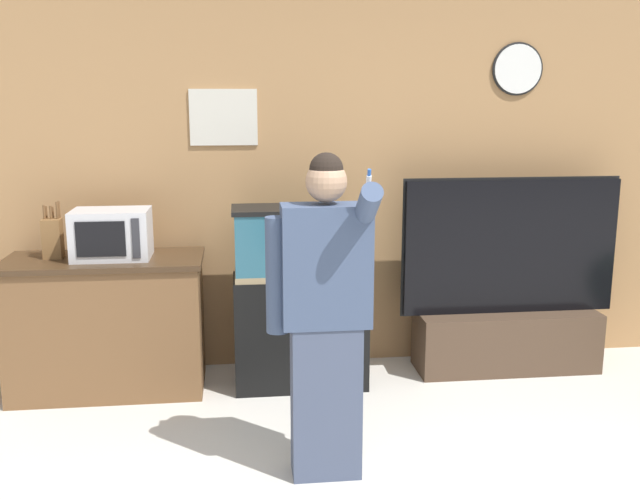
{
  "coord_description": "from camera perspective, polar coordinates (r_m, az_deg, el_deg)",
  "views": [
    {
      "loc": [
        -0.76,
        -2.55,
        1.9
      ],
      "look_at": [
        -0.3,
        1.42,
        1.05
      ],
      "focal_mm": 40.0,
      "sensor_mm": 36.0,
      "label": 1
    }
  ],
  "objects": [
    {
      "name": "aquarium_on_stand",
      "position": [
        4.73,
        -1.6,
        -3.8
      ],
      "size": [
        0.88,
        0.38,
        1.22
      ],
      "color": "black",
      "rests_on": "ground_plane"
    },
    {
      "name": "counter_island",
      "position": [
        4.89,
        -16.65,
        -5.74
      ],
      "size": [
        1.26,
        0.59,
        0.9
      ],
      "color": "brown",
      "rests_on": "ground_plane"
    },
    {
      "name": "wall_back_paneled",
      "position": [
        5.09,
        2.01,
        5.26
      ],
      "size": [
        10.0,
        0.08,
        2.6
      ],
      "color": "#A87A4C",
      "rests_on": "ground_plane"
    },
    {
      "name": "person_standing",
      "position": [
        3.53,
        0.35,
        -5.12
      ],
      "size": [
        0.52,
        0.39,
        1.65
      ],
      "color": "#424C66",
      "rests_on": "ground_plane"
    },
    {
      "name": "microwave",
      "position": [
        4.73,
        -16.33,
        1.23
      ],
      "size": [
        0.48,
        0.34,
        0.31
      ],
      "color": "silver",
      "rests_on": "counter_island"
    },
    {
      "name": "knife_block",
      "position": [
        4.87,
        -20.61,
        0.95
      ],
      "size": [
        0.12,
        0.11,
        0.36
      ],
      "color": "brown",
      "rests_on": "counter_island"
    },
    {
      "name": "tv_on_stand",
      "position": [
        5.24,
        14.73,
        -5.05
      ],
      "size": [
        1.54,
        0.4,
        1.37
      ],
      "color": "#4C3828",
      "rests_on": "ground_plane"
    }
  ]
}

